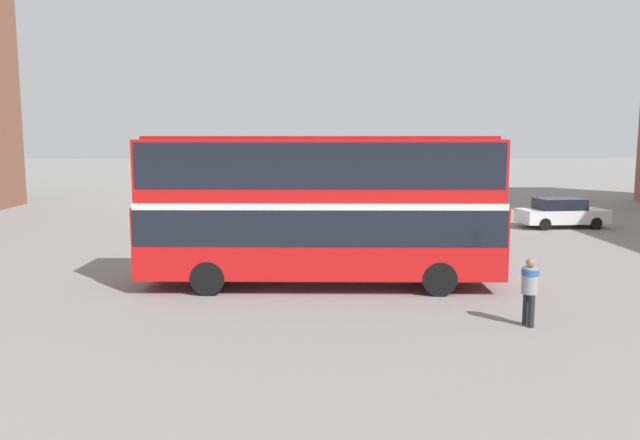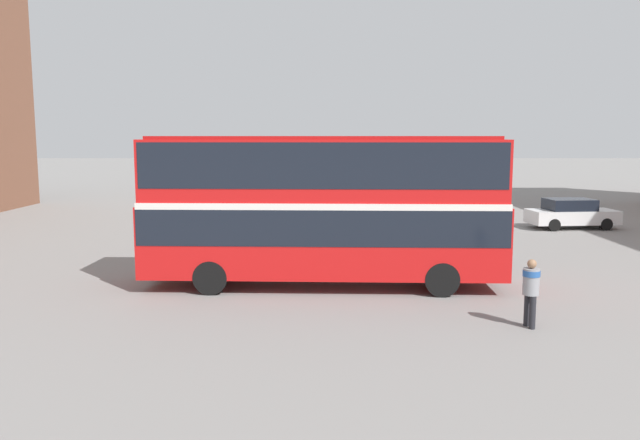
% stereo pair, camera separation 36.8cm
% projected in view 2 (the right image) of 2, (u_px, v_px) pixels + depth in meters
% --- Properties ---
extents(ground_plane, '(240.00, 240.00, 0.00)m').
position_uv_depth(ground_plane, '(383.00, 287.00, 19.67)').
color(ground_plane, gray).
extents(double_decker_bus, '(11.19, 2.90, 4.71)m').
position_uv_depth(double_decker_bus, '(320.00, 201.00, 19.32)').
color(double_decker_bus, red).
rests_on(double_decker_bus, ground_plane).
extents(pedestrian_foreground, '(0.49, 0.49, 1.72)m').
position_uv_depth(pedestrian_foreground, '(528.00, 286.00, 15.35)').
color(pedestrian_foreground, '#232328').
rests_on(pedestrian_foreground, ground_plane).
extents(parked_car_kerb_near, '(4.57, 2.25, 1.53)m').
position_uv_depth(parked_car_kerb_near, '(568.00, 213.00, 32.15)').
color(parked_car_kerb_near, silver).
rests_on(parked_car_kerb_near, ground_plane).
extents(parked_car_kerb_far, '(4.38, 2.55, 1.62)m').
position_uv_depth(parked_car_kerb_far, '(241.00, 223.00, 28.18)').
color(parked_car_kerb_far, maroon).
rests_on(parked_car_kerb_far, ground_plane).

